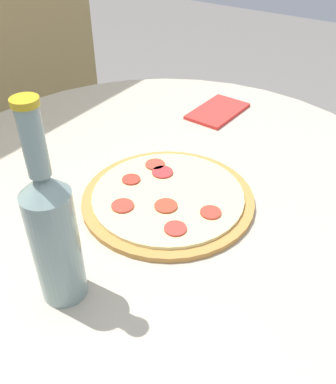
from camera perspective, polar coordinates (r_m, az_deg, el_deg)
ground_plane at (r=1.37m, az=-0.29°, el=-23.82°), size 8.00×8.00×0.00m
table at (r=0.92m, az=-0.40°, el=-6.38°), size 0.98×0.98×0.73m
pizza at (r=0.76m, az=-0.03°, el=-0.74°), size 0.30×0.30×0.02m
beer_bottle at (r=0.55m, az=-15.07°, el=-5.21°), size 0.06×0.06×0.29m
napkin at (r=1.06m, az=6.63°, el=10.66°), size 0.16×0.10×0.01m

